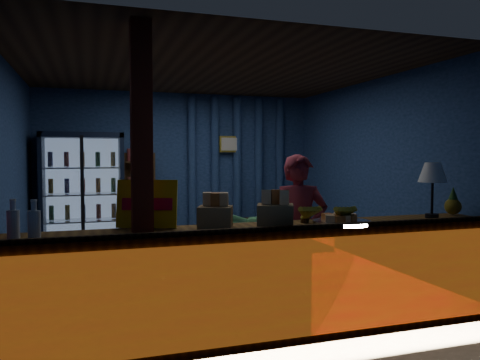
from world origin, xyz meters
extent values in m
plane|color=#515154|center=(0.00, 0.00, 0.00)|extent=(4.60, 4.60, 0.00)
plane|color=navy|center=(0.00, 2.20, 1.30)|extent=(4.60, 0.00, 4.60)
plane|color=navy|center=(0.00, -2.20, 1.30)|extent=(4.60, 0.00, 4.60)
plane|color=navy|center=(-2.30, 0.00, 1.30)|extent=(0.00, 4.40, 4.40)
plane|color=navy|center=(2.30, 0.00, 1.30)|extent=(0.00, 4.40, 4.40)
plane|color=#472D19|center=(0.00, 0.00, 2.60)|extent=(4.60, 4.60, 0.00)
cube|color=brown|center=(0.00, -1.90, 0.47)|extent=(4.40, 0.55, 0.95)
cube|color=#E74B1B|center=(0.00, -2.19, 0.47)|extent=(4.35, 0.02, 0.81)
cube|color=#3E2B13|center=(0.00, -2.17, 0.97)|extent=(4.40, 0.04, 0.04)
cube|color=maroon|center=(-1.05, -1.90, 1.30)|extent=(0.16, 0.16, 2.60)
cube|color=black|center=(-1.55, 2.12, 0.95)|extent=(1.20, 0.06, 1.90)
cube|color=black|center=(-2.12, 1.85, 0.95)|extent=(0.06, 0.60, 1.90)
cube|color=black|center=(-0.98, 1.85, 0.95)|extent=(0.06, 0.60, 1.90)
cube|color=black|center=(-1.55, 1.85, 1.86)|extent=(1.20, 0.60, 0.08)
cube|color=black|center=(-1.55, 1.85, 0.04)|extent=(1.20, 0.60, 0.08)
cube|color=#99B2D8|center=(-1.55, 2.07, 0.95)|extent=(1.08, 0.02, 1.74)
cube|color=white|center=(-1.55, 1.57, 0.95)|extent=(1.12, 0.02, 1.78)
cube|color=black|center=(-1.55, 1.55, 0.95)|extent=(0.05, 0.05, 1.80)
cube|color=silver|center=(-1.55, 1.85, 0.17)|extent=(1.08, 0.48, 0.02)
cylinder|color=#B36119|center=(-2.00, 1.85, 0.30)|extent=(0.07, 0.07, 0.22)
cylinder|color=#175E23|center=(-1.77, 1.85, 0.30)|extent=(0.07, 0.07, 0.22)
cylinder|color=olive|center=(-1.55, 1.85, 0.30)|extent=(0.07, 0.07, 0.22)
cylinder|color=navy|center=(-1.32, 1.85, 0.30)|extent=(0.07, 0.07, 0.22)
cylinder|color=maroon|center=(-1.10, 1.85, 0.30)|extent=(0.07, 0.07, 0.22)
cube|color=silver|center=(-1.55, 1.85, 0.57)|extent=(1.08, 0.48, 0.02)
cylinder|color=#175E23|center=(-2.00, 1.85, 0.70)|extent=(0.07, 0.07, 0.22)
cylinder|color=olive|center=(-1.77, 1.85, 0.70)|extent=(0.07, 0.07, 0.22)
cylinder|color=navy|center=(-1.55, 1.85, 0.70)|extent=(0.07, 0.07, 0.22)
cylinder|color=maroon|center=(-1.32, 1.85, 0.70)|extent=(0.07, 0.07, 0.22)
cylinder|color=#B36119|center=(-1.10, 1.85, 0.70)|extent=(0.07, 0.07, 0.22)
cube|color=silver|center=(-1.55, 1.85, 0.97)|extent=(1.08, 0.48, 0.02)
cylinder|color=olive|center=(-2.00, 1.85, 1.10)|extent=(0.07, 0.07, 0.22)
cylinder|color=navy|center=(-1.77, 1.85, 1.10)|extent=(0.07, 0.07, 0.22)
cylinder|color=maroon|center=(-1.55, 1.85, 1.10)|extent=(0.07, 0.07, 0.22)
cylinder|color=#B36119|center=(-1.32, 1.85, 1.10)|extent=(0.07, 0.07, 0.22)
cylinder|color=#175E23|center=(-1.10, 1.85, 1.10)|extent=(0.07, 0.07, 0.22)
cube|color=silver|center=(-1.55, 1.85, 1.37)|extent=(1.08, 0.48, 0.02)
cylinder|color=navy|center=(-2.00, 1.85, 1.50)|extent=(0.07, 0.07, 0.22)
cylinder|color=maroon|center=(-1.77, 1.85, 1.50)|extent=(0.07, 0.07, 0.22)
cylinder|color=#B36119|center=(-1.55, 1.85, 1.50)|extent=(0.07, 0.07, 0.22)
cylinder|color=#175E23|center=(-1.32, 1.85, 1.50)|extent=(0.07, 0.07, 0.22)
cylinder|color=olive|center=(-1.10, 1.85, 1.50)|extent=(0.07, 0.07, 0.22)
cube|color=#3E2B13|center=(-0.70, 2.15, 0.80)|extent=(0.50, 0.02, 1.60)
cube|color=#3E2B13|center=(-0.93, 2.02, 0.80)|extent=(0.03, 0.28, 1.60)
cube|color=#3E2B13|center=(-0.46, 2.02, 0.80)|extent=(0.03, 0.28, 1.60)
cube|color=#3E2B13|center=(-0.70, 2.02, 0.10)|extent=(0.46, 0.26, 0.02)
cube|color=#3E2B13|center=(-0.70, 2.02, 0.55)|extent=(0.46, 0.26, 0.02)
cube|color=#3E2B13|center=(-0.70, 2.02, 1.00)|extent=(0.46, 0.26, 0.02)
cube|color=#3E2B13|center=(-0.70, 2.02, 1.45)|extent=(0.46, 0.26, 0.02)
cylinder|color=navy|center=(0.20, 2.14, 1.30)|extent=(0.14, 0.14, 2.50)
cylinder|color=navy|center=(0.60, 2.14, 1.30)|extent=(0.14, 0.14, 2.50)
cylinder|color=navy|center=(1.00, 2.14, 1.30)|extent=(0.14, 0.14, 2.50)
cylinder|color=navy|center=(1.40, 2.14, 1.30)|extent=(0.14, 0.14, 2.50)
cylinder|color=navy|center=(1.80, 2.14, 1.30)|extent=(0.14, 0.14, 2.50)
cube|color=gold|center=(0.85, 2.10, 1.75)|extent=(0.36, 0.03, 0.28)
cube|color=silver|center=(0.85, 2.08, 1.75)|extent=(0.30, 0.01, 0.22)
imported|color=maroon|center=(0.56, -1.36, 0.78)|extent=(0.64, 0.49, 1.57)
imported|color=#52A45E|center=(1.09, 1.41, 0.31)|extent=(0.72, 0.74, 0.61)
cube|color=#3E2B13|center=(1.29, 1.55, 0.26)|extent=(0.66, 0.54, 0.53)
cylinder|color=#3E2B13|center=(1.29, 1.55, 0.58)|extent=(0.11, 0.11, 0.11)
cube|color=#D9B80B|center=(-0.99, -1.68, 1.15)|extent=(0.51, 0.27, 0.40)
cube|color=red|center=(-0.99, -1.70, 1.15)|extent=(0.41, 0.17, 0.10)
cylinder|color=silver|center=(-1.98, -1.89, 1.05)|extent=(0.09, 0.09, 0.21)
cylinder|color=silver|center=(-1.98, -1.89, 1.20)|extent=(0.04, 0.04, 0.08)
cylinder|color=white|center=(-1.98, -1.89, 1.23)|extent=(0.04, 0.04, 0.02)
cylinder|color=silver|center=(-1.83, -1.97, 1.05)|extent=(0.09, 0.09, 0.21)
cylinder|color=silver|center=(-1.83, -1.97, 1.20)|extent=(0.04, 0.04, 0.08)
cylinder|color=white|center=(-1.83, -1.97, 1.23)|extent=(0.04, 0.04, 0.02)
cube|color=olive|center=(0.05, -1.98, 1.05)|extent=(0.37, 0.34, 0.19)
cube|color=gold|center=(-0.02, -1.95, 1.21)|extent=(0.09, 0.08, 0.12)
cube|color=#BA4F23|center=(0.05, -1.98, 1.21)|extent=(0.09, 0.08, 0.12)
cube|color=gold|center=(0.11, -2.00, 1.21)|extent=(0.09, 0.08, 0.12)
cube|color=olive|center=(-0.44, -1.85, 1.04)|extent=(0.34, 0.32, 0.18)
cube|color=gold|center=(-0.51, -1.82, 1.19)|extent=(0.09, 0.07, 0.11)
cube|color=#BA4F23|center=(-0.44, -1.85, 1.19)|extent=(0.09, 0.07, 0.11)
cube|color=gold|center=(-0.38, -1.87, 1.19)|extent=(0.09, 0.07, 0.11)
cylinder|color=silver|center=(0.68, -1.97, 0.96)|extent=(0.52, 0.52, 0.03)
cube|color=gold|center=(0.79, -1.97, 1.01)|extent=(0.11, 0.08, 0.06)
cube|color=#BA4F23|center=(0.76, -1.90, 1.01)|extent=(0.14, 0.14, 0.06)
cube|color=gold|center=(0.68, -1.87, 1.01)|extent=(0.08, 0.11, 0.06)
cube|color=#BA4F23|center=(0.61, -1.90, 1.01)|extent=(0.14, 0.14, 0.06)
cube|color=gold|center=(0.58, -1.97, 1.01)|extent=(0.11, 0.08, 0.06)
cube|color=#BA4F23|center=(0.61, -2.04, 1.01)|extent=(0.14, 0.14, 0.06)
cube|color=gold|center=(0.68, -2.07, 1.01)|extent=(0.08, 0.11, 0.06)
cube|color=#BA4F23|center=(0.76, -2.04, 1.01)|extent=(0.14, 0.14, 0.06)
cylinder|color=black|center=(1.72, -1.89, 0.97)|extent=(0.13, 0.13, 0.04)
cylinder|color=black|center=(1.72, -1.89, 1.16)|extent=(0.03, 0.03, 0.38)
cone|color=white|center=(1.72, -1.89, 1.39)|extent=(0.27, 0.27, 0.19)
sphere|color=olive|center=(2.05, -1.80, 1.04)|extent=(0.16, 0.16, 0.16)
cone|color=#234F1B|center=(2.05, -1.80, 1.18)|extent=(0.09, 0.09, 0.13)
camera|label=1|loc=(-1.43, -5.61, 1.56)|focal=35.00mm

